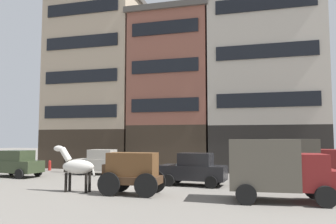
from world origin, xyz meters
name	(u,v)px	position (x,y,z in m)	size (l,w,h in m)	color
ground_plane	(136,184)	(0.00, 0.00, 0.00)	(120.00, 120.00, 0.00)	slate
building_far_left	(95,80)	(-7.99, 9.99, 8.22)	(8.79, 5.77, 16.34)	#33281E
building_center_left	(172,90)	(-0.33, 9.99, 7.01)	(7.24, 5.77, 13.92)	#33281E
building_center_right	(265,77)	(7.66, 9.99, 7.73)	(9.45, 5.77, 15.38)	black
cargo_wagon	(131,170)	(1.05, -3.37, 1.15)	(2.93, 1.56, 1.98)	#3D2819
draft_horse	(76,166)	(-1.90, -3.37, 1.27)	(2.35, 0.63, 2.30)	beige
delivery_truck_near	(304,159)	(9.56, 2.86, 1.42)	(4.44, 2.35, 2.62)	maroon
delivery_truck_far	(277,168)	(7.65, -3.42, 1.42)	(4.46, 2.39, 2.62)	maroon
sedan_dark	(101,162)	(-4.34, 4.18, 0.91)	(3.79, 2.05, 1.83)	gray
sedan_light	(16,164)	(-9.31, 1.24, 0.91)	(3.85, 2.17, 1.83)	#2D3823
sedan_parked_curb	(194,169)	(3.36, 0.42, 0.91)	(3.81, 2.08, 1.83)	black
pedestrian_officer	(66,160)	(-7.67, 4.85, 0.98)	(0.44, 0.44, 1.79)	black
fire_hydrant_curbside	(50,165)	(-9.85, 5.88, 0.43)	(0.24, 0.24, 0.83)	maroon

